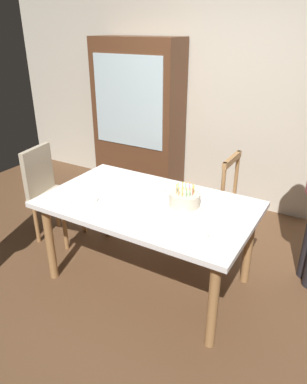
% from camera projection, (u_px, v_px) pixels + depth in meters
% --- Properties ---
extents(ground, '(6.40, 6.40, 0.00)m').
position_uv_depth(ground, '(149.00, 278.00, 3.13)').
color(ground, brown).
extents(back_wall, '(6.40, 0.10, 2.60)m').
position_uv_depth(back_wall, '(232.00, 95.00, 4.02)').
color(back_wall, beige).
rests_on(back_wall, ground).
extents(dining_table, '(1.66, 0.99, 0.75)m').
position_uv_depth(dining_table, '(148.00, 212.00, 2.84)').
color(dining_table, white).
rests_on(dining_table, ground).
extents(birthday_cake, '(0.28, 0.28, 0.18)m').
position_uv_depth(birthday_cake, '(185.00, 200.00, 2.73)').
color(birthday_cake, silver).
rests_on(birthday_cake, dining_table).
extents(plate_near_celebrant, '(0.22, 0.22, 0.01)m').
position_uv_depth(plate_near_celebrant, '(85.00, 199.00, 2.84)').
color(plate_near_celebrant, white).
rests_on(plate_near_celebrant, dining_table).
extents(plate_far_side, '(0.22, 0.22, 0.01)m').
position_uv_depth(plate_far_side, '(153.00, 189.00, 3.02)').
color(plate_far_side, white).
rests_on(plate_far_side, dining_table).
extents(plate_near_guest, '(0.22, 0.22, 0.01)m').
position_uv_depth(plate_near_guest, '(194.00, 231.00, 2.40)').
color(plate_near_guest, white).
rests_on(plate_near_guest, dining_table).
extents(fork_near_celebrant, '(0.18, 0.04, 0.01)m').
position_uv_depth(fork_near_celebrant, '(69.00, 195.00, 2.91)').
color(fork_near_celebrant, silver).
rests_on(fork_near_celebrant, dining_table).
extents(fork_far_side, '(0.18, 0.05, 0.01)m').
position_uv_depth(fork_far_side, '(137.00, 186.00, 3.09)').
color(fork_far_side, silver).
rests_on(fork_far_side, dining_table).
extents(chair_spindle_back, '(0.44, 0.44, 0.95)m').
position_uv_depth(chair_spindle_back, '(211.00, 201.00, 3.47)').
color(chair_spindle_back, beige).
rests_on(chair_spindle_back, ground).
extents(chair_upholstered, '(0.50, 0.50, 0.95)m').
position_uv_depth(chair_upholstered, '(50.00, 189.00, 3.55)').
color(chair_upholstered, tan).
rests_on(chair_upholstered, ground).
extents(china_cabinet, '(1.10, 0.45, 1.90)m').
position_uv_depth(china_cabinet, '(138.00, 119.00, 4.43)').
color(china_cabinet, '#56331E').
rests_on(china_cabinet, ground).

